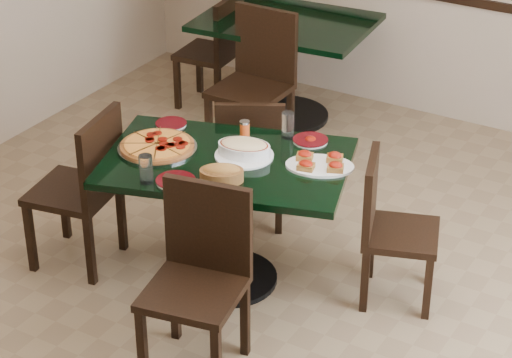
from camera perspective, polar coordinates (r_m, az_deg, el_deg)
The scene contains 20 objects.
floor at distance 5.29m, azimuth -0.10°, elevation -7.49°, with size 5.50×5.50×0.00m, color brown.
main_table at distance 5.21m, azimuth -1.66°, elevation -0.65°, with size 1.43×1.14×0.75m.
back_table at distance 7.12m, azimuth 1.69°, elevation 7.38°, with size 1.25×0.96×0.75m.
chair_far at distance 5.77m, azimuth -0.29°, elevation 1.35°, with size 0.53×0.53×0.84m.
chair_near at distance 4.68m, azimuth -3.21°, elevation -5.17°, with size 0.50×0.50×0.93m.
chair_right at distance 5.20m, azimuth 7.53°, elevation -2.48°, with size 0.49×0.49×0.82m.
chair_left at distance 5.47m, azimuth -9.70°, elevation -0.18°, with size 0.50×0.50×0.92m.
back_chair_near at distance 6.63m, azimuth 0.06°, elevation 6.00°, with size 0.46×0.46×0.98m.
back_chair_left at distance 7.32m, azimuth -2.24°, elevation 7.58°, with size 0.43×0.43×0.85m.
pepperoni_pizza at distance 5.25m, azimuth -5.66°, elevation 1.90°, with size 0.42×0.42×0.04m.
lasagna_casserole at distance 5.13m, azimuth -0.68°, elevation 1.74°, with size 0.31×0.31×0.09m.
bread_basket at distance 4.91m, azimuth -1.98°, elevation 0.32°, with size 0.26×0.24×0.09m.
bruschetta_platter at distance 5.05m, azimuth 3.67°, elevation 0.91°, with size 0.42×0.36×0.05m.
side_plate_near at distance 4.92m, azimuth -4.61°, elevation -0.10°, with size 0.20×0.20×0.02m.
side_plate_far_r at distance 5.31m, azimuth 3.13°, elevation 2.23°, with size 0.19×0.19×0.03m.
side_plate_far_l at distance 5.50m, azimuth -4.87°, elevation 3.16°, with size 0.17×0.17×0.02m.
napkin_setting at distance 4.94m, azimuth -4.62°, elevation -0.08°, with size 0.20×0.20×0.01m.
water_glass_a at distance 5.32m, azimuth 1.83°, elevation 3.09°, with size 0.07×0.07×0.15m, color white.
water_glass_b at distance 4.91m, azimuth -6.31°, elevation 0.57°, with size 0.07×0.07×0.15m, color white.
pepper_shaker at distance 5.33m, azimuth -0.65°, elevation 2.88°, with size 0.05×0.05×0.09m.
Camera 1 is at (2.18, -3.65, 3.15)m, focal length 70.00 mm.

